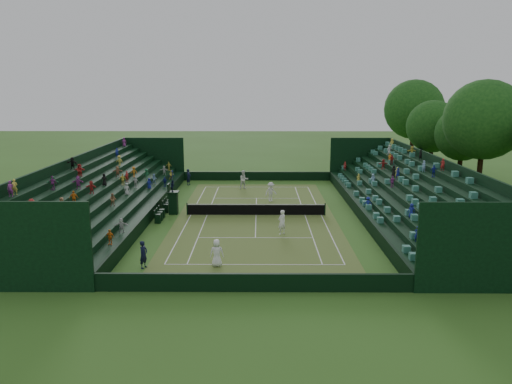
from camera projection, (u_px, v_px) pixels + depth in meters
ground at (256, 215)px, 41.88m from camera, size 160.00×160.00×0.00m
court_surface at (256, 215)px, 41.88m from camera, size 12.97×26.77×0.01m
perimeter_wall_north at (257, 176)px, 57.32m from camera, size 17.17×0.20×1.00m
perimeter_wall_south at (254, 283)px, 26.24m from camera, size 17.17×0.20×1.00m
perimeter_wall_east at (357, 210)px, 41.72m from camera, size 0.20×31.77×1.00m
perimeter_wall_west at (155, 209)px, 41.84m from camera, size 0.20×31.77×1.00m
north_grandstand at (408, 198)px, 41.48m from camera, size 6.60×32.00×4.90m
south_grandstand at (105, 197)px, 41.65m from camera, size 6.60×32.00×4.90m
tennis_net at (256, 209)px, 41.77m from camera, size 11.67×0.10×1.06m
scoreboard_tower at (413, 153)px, 56.76m from camera, size 2.00×1.00×3.70m
tree_row at (466, 124)px, 51.61m from camera, size 12.12×36.30×11.50m
umpire_chair at (173, 200)px, 42.09m from camera, size 0.92×0.92×2.90m
courtside_chairs at (164, 210)px, 41.88m from camera, size 0.48×5.45×1.04m
player_near_west at (217, 253)px, 29.83m from camera, size 0.84×0.56×1.69m
player_near_east at (282, 222)px, 36.33m from camera, size 0.80×0.76×1.83m
player_far_west at (244, 180)px, 52.45m from camera, size 1.13×0.98×1.97m
player_far_east at (271, 192)px, 46.77m from camera, size 1.36×1.14×1.83m
line_judge_north at (189, 177)px, 54.54m from camera, size 0.64×0.76×1.76m
line_judge_south at (143, 255)px, 29.58m from camera, size 0.61×0.72×1.67m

